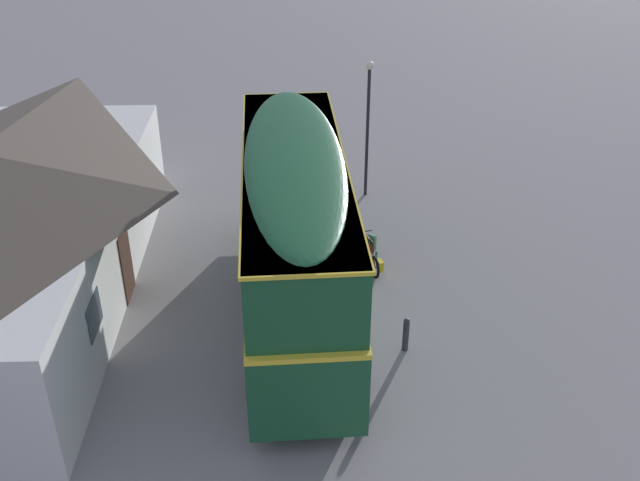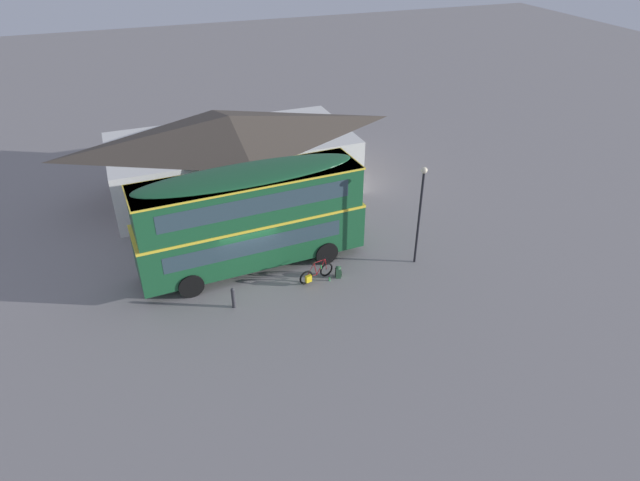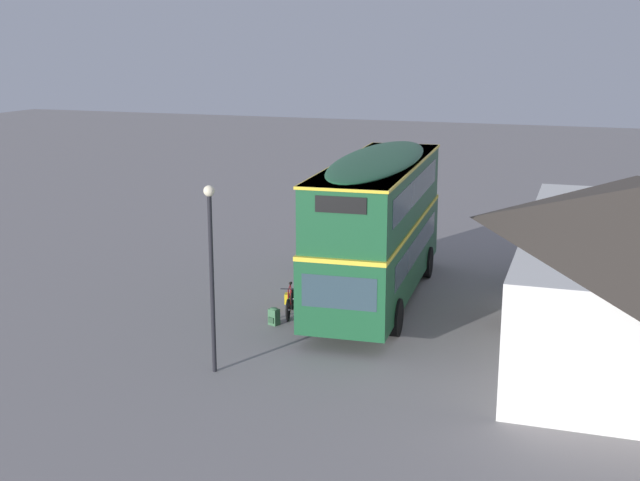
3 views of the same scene
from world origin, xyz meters
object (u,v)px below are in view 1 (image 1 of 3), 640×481
(water_bottle_green_metal, at_px, (376,255))
(street_lamp, at_px, (368,116))
(touring_bicycle, at_px, (371,258))
(double_decker_bus, at_px, (295,230))
(kerb_bollard, at_px, (406,334))
(backpack_on_ground, at_px, (371,242))

(water_bottle_green_metal, bearing_deg, street_lamp, 0.97)
(water_bottle_green_metal, bearing_deg, touring_bicycle, 158.61)
(double_decker_bus, bearing_deg, street_lamp, -17.83)
(water_bottle_green_metal, height_order, kerb_bollard, kerb_bollard)
(backpack_on_ground, bearing_deg, double_decker_bus, 146.17)
(street_lamp, bearing_deg, touring_bicycle, 178.20)
(street_lamp, relative_size, kerb_bollard, 4.98)
(touring_bicycle, bearing_deg, kerb_bollard, -170.69)
(double_decker_bus, bearing_deg, water_bottle_green_metal, -39.76)
(kerb_bollard, bearing_deg, double_decker_bus, 60.90)
(backpack_on_ground, bearing_deg, street_lamp, -0.97)
(kerb_bollard, bearing_deg, water_bottle_green_metal, 5.20)
(double_decker_bus, bearing_deg, kerb_bollard, -119.10)
(double_decker_bus, xyz_separation_m, backpack_on_ground, (3.33, -2.24, -2.37))
(touring_bicycle, height_order, kerb_bollard, touring_bicycle)
(double_decker_bus, distance_m, water_bottle_green_metal, 4.50)
(double_decker_bus, bearing_deg, backpack_on_ground, -33.83)
(double_decker_bus, xyz_separation_m, kerb_bollard, (-1.54, -2.77, -2.15))
(touring_bicycle, relative_size, kerb_bollard, 1.78)
(street_lamp, bearing_deg, backpack_on_ground, 179.03)
(street_lamp, height_order, kerb_bollard, street_lamp)
(backpack_on_ground, distance_m, kerb_bollard, 4.91)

